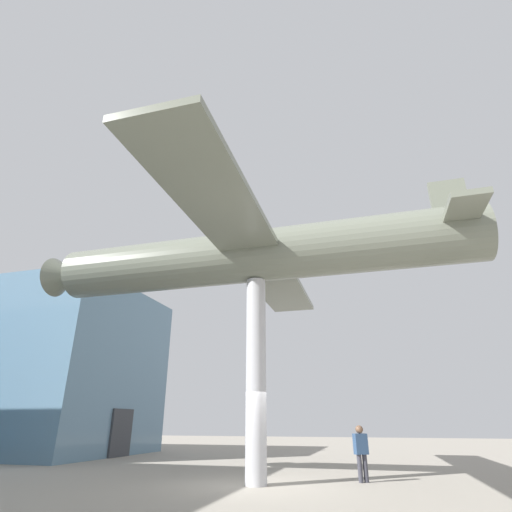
# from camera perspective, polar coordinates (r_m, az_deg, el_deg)

# --- Properties ---
(ground_plane) EXTENTS (80.00, 80.00, 0.00)m
(ground_plane) POSITION_cam_1_polar(r_m,az_deg,el_deg) (12.93, 0.00, -30.00)
(ground_plane) COLOR gray
(glass_pavilion_right) EXTENTS (9.18, 15.91, 9.50)m
(glass_pavilion_right) POSITION_cam_1_polar(r_m,az_deg,el_deg) (29.04, -31.40, -13.93)
(glass_pavilion_right) COLOR #60849E
(glass_pavilion_right) RESTS_ON ground_plane
(support_pylon_central) EXTENTS (0.63, 0.63, 6.09)m
(support_pylon_central) POSITION_cam_1_polar(r_m,az_deg,el_deg) (12.89, 0.00, -16.45)
(support_pylon_central) COLOR #B7B7BC
(support_pylon_central) RESTS_ON ground_plane
(suspended_airplane) EXTENTS (14.70, 16.07, 2.84)m
(suspended_airplane) POSITION_cam_1_polar(r_m,az_deg,el_deg) (13.95, -0.90, -0.06)
(suspended_airplane) COLOR slate
(suspended_airplane) RESTS_ON support_pylon_central
(visitor_person) EXTENTS (0.39, 0.46, 1.57)m
(visitor_person) POSITION_cam_1_polar(r_m,az_deg,el_deg) (13.85, 14.77, -25.16)
(visitor_person) COLOR #383842
(visitor_person) RESTS_ON ground_plane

